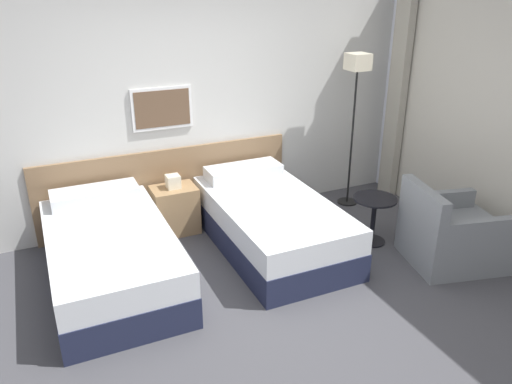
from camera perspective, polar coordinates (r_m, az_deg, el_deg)
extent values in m
plane|color=#47474C|center=(4.34, 1.25, -12.89)|extent=(16.00, 16.00, 0.00)
cube|color=silver|center=(5.46, -7.65, 10.20)|extent=(10.00, 0.06, 2.70)
cube|color=#846647|center=(5.61, -10.02, 0.57)|extent=(2.81, 0.04, 0.87)
cube|color=white|center=(5.34, -10.68, 9.38)|extent=(0.64, 0.03, 0.44)
cube|color=brown|center=(5.33, -10.64, 9.34)|extent=(0.58, 0.01, 0.38)
cube|color=#A8A393|center=(6.32, 15.86, 11.01)|extent=(0.10, 0.24, 2.64)
cube|color=#1E233D|center=(4.74, -16.03, -8.47)|extent=(1.05, 1.92, 0.28)
cube|color=silver|center=(4.61, -16.38, -5.72)|extent=(1.04, 1.90, 0.24)
cube|color=silver|center=(5.19, -17.91, -0.33)|extent=(0.84, 0.34, 0.13)
cube|color=#1E233D|center=(5.14, 1.84, -4.88)|extent=(1.05, 1.92, 0.28)
cube|color=silver|center=(5.02, 1.88, -2.26)|extent=(1.04, 1.90, 0.24)
cube|color=silver|center=(5.56, -1.43, 2.39)|extent=(0.84, 0.34, 0.13)
cube|color=#9E7A51|center=(5.47, -9.24, -2.01)|extent=(0.47, 0.36, 0.52)
cube|color=beige|center=(5.34, -9.46, 1.18)|extent=(0.14, 0.14, 0.14)
cylinder|color=black|center=(6.30, 10.36, -1.10)|extent=(0.24, 0.24, 0.02)
cylinder|color=black|center=(6.02, 10.90, 5.96)|extent=(0.02, 0.02, 1.60)
cube|color=beige|center=(5.82, 11.58, 14.38)|extent=(0.23, 0.23, 0.18)
cylinder|color=black|center=(5.43, 13.01, -5.45)|extent=(0.29, 0.29, 0.01)
cylinder|color=black|center=(5.32, 13.24, -3.17)|extent=(0.05, 0.05, 0.47)
cylinder|color=black|center=(5.22, 13.48, -0.76)|extent=(0.45, 0.45, 0.02)
cube|color=gray|center=(5.23, 21.64, -5.28)|extent=(1.00, 0.92, 0.42)
cube|color=gray|center=(4.87, 18.59, -1.66)|extent=(0.27, 0.74, 0.38)
cube|color=gray|center=(4.86, 24.12, -3.90)|extent=(0.72, 0.26, 0.18)
cube|color=gray|center=(5.35, 20.32, -0.86)|extent=(0.72, 0.26, 0.18)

